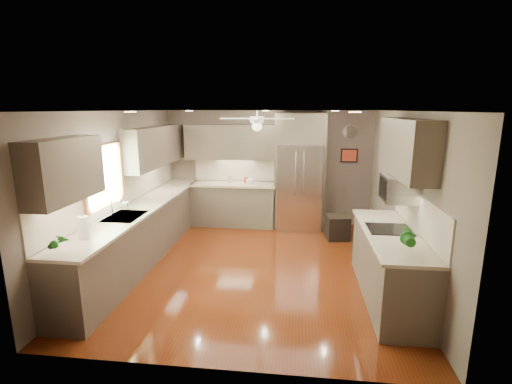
% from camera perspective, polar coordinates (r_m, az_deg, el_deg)
% --- Properties ---
extents(floor, '(5.00, 5.00, 0.00)m').
position_cam_1_polar(floor, '(6.22, -0.17, -11.34)').
color(floor, '#52280A').
rests_on(floor, ground).
extents(ceiling, '(5.00, 5.00, 0.00)m').
position_cam_1_polar(ceiling, '(5.68, -0.18, 12.37)').
color(ceiling, white).
rests_on(ceiling, ground).
extents(wall_back, '(4.50, 0.00, 4.50)m').
position_cam_1_polar(wall_back, '(8.27, 1.88, 3.76)').
color(wall_back, '#67594F').
rests_on(wall_back, ground).
extents(wall_front, '(4.50, 0.00, 4.50)m').
position_cam_1_polar(wall_front, '(3.46, -5.14, -9.12)').
color(wall_front, '#67594F').
rests_on(wall_front, ground).
extents(wall_left, '(0.00, 5.00, 5.00)m').
position_cam_1_polar(wall_left, '(6.48, -20.35, 0.48)').
color(wall_left, '#67594F').
rests_on(wall_left, ground).
extents(wall_right, '(0.00, 5.00, 5.00)m').
position_cam_1_polar(wall_right, '(5.99, 21.71, -0.57)').
color(wall_right, '#67594F').
rests_on(wall_right, ground).
extents(canister_c, '(0.12, 0.12, 0.16)m').
position_cam_1_polar(canister_c, '(8.17, -4.03, 2.07)').
color(canister_c, '#BEA78E').
rests_on(canister_c, back_run).
extents(canister_d, '(0.11, 0.11, 0.13)m').
position_cam_1_polar(canister_d, '(8.13, -1.58, 1.82)').
color(canister_d, '#9C3611').
rests_on(canister_d, back_run).
extents(soap_bottle, '(0.09, 0.09, 0.18)m').
position_cam_1_polar(soap_bottle, '(6.32, -19.35, -1.79)').
color(soap_bottle, white).
rests_on(soap_bottle, left_run).
extents(potted_plant_left, '(0.16, 0.11, 0.30)m').
position_cam_1_polar(potted_plant_left, '(4.68, -28.22, -6.77)').
color(potted_plant_left, '#1C5F1B').
rests_on(potted_plant_left, left_run).
extents(potted_plant_right, '(0.20, 0.16, 0.37)m').
position_cam_1_polar(potted_plant_right, '(4.52, 22.39, -6.45)').
color(potted_plant_right, '#1C5F1B').
rests_on(potted_plant_right, right_run).
extents(bowl, '(0.22, 0.22, 0.05)m').
position_cam_1_polar(bowl, '(8.05, -0.90, 1.45)').
color(bowl, '#BEA78E').
rests_on(bowl, back_run).
extents(left_run, '(0.65, 4.70, 1.45)m').
position_cam_1_polar(left_run, '(6.68, -16.99, -5.74)').
color(left_run, brown).
rests_on(left_run, ground).
extents(back_run, '(1.85, 0.65, 1.45)m').
position_cam_1_polar(back_run, '(8.23, -3.37, -1.75)').
color(back_run, brown).
rests_on(back_run, ground).
extents(uppers, '(4.50, 4.70, 0.95)m').
position_cam_1_polar(uppers, '(6.54, -5.94, 6.83)').
color(uppers, brown).
rests_on(uppers, wall_left).
extents(window, '(0.05, 1.12, 0.92)m').
position_cam_1_polar(window, '(5.98, -22.45, 2.27)').
color(window, '#BFF2B2').
rests_on(window, wall_left).
extents(sink, '(0.50, 0.70, 0.32)m').
position_cam_1_polar(sink, '(5.99, -19.51, -3.81)').
color(sink, silver).
rests_on(sink, left_run).
extents(refrigerator, '(1.06, 0.75, 2.45)m').
position_cam_1_polar(refrigerator, '(7.91, 6.73, 2.82)').
color(refrigerator, silver).
rests_on(refrigerator, ground).
extents(right_run, '(0.70, 2.20, 1.45)m').
position_cam_1_polar(right_run, '(5.40, 19.88, -10.37)').
color(right_run, brown).
rests_on(right_run, ground).
extents(microwave, '(0.43, 0.55, 0.34)m').
position_cam_1_polar(microwave, '(5.37, 21.08, 0.54)').
color(microwave, silver).
rests_on(microwave, wall_right).
extents(ceiling_fan, '(1.18, 1.18, 0.32)m').
position_cam_1_polar(ceiling_fan, '(5.98, 0.16, 10.78)').
color(ceiling_fan, white).
rests_on(ceiling_fan, ceiling).
extents(recessed_lights, '(2.84, 3.14, 0.01)m').
position_cam_1_polar(recessed_lights, '(6.08, -0.11, 12.34)').
color(recessed_lights, white).
rests_on(recessed_lights, ceiling).
extents(wall_clock, '(0.30, 0.03, 0.30)m').
position_cam_1_polar(wall_clock, '(8.21, 14.33, 8.94)').
color(wall_clock, white).
rests_on(wall_clock, wall_back).
extents(framed_print, '(0.36, 0.03, 0.30)m').
position_cam_1_polar(framed_print, '(8.25, 14.14, 5.47)').
color(framed_print, black).
rests_on(framed_print, wall_back).
extents(stool, '(0.48, 0.48, 0.49)m').
position_cam_1_polar(stool, '(7.54, 12.41, -5.32)').
color(stool, black).
rests_on(stool, ground).
extents(paper_towel, '(0.13, 0.13, 0.32)m').
position_cam_1_polar(paper_towel, '(5.10, -24.98, -5.05)').
color(paper_towel, white).
rests_on(paper_towel, left_run).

